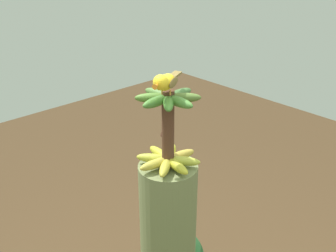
% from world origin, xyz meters
% --- Properties ---
extents(banana_bunch, '(0.26, 0.26, 0.32)m').
position_xyz_m(banana_bunch, '(0.00, -0.00, 1.52)').
color(banana_bunch, '#4C2D1E').
rests_on(banana_bunch, banana_tree).
extents(perched_bird, '(0.12, 0.21, 0.09)m').
position_xyz_m(perched_bird, '(-0.03, 0.05, 1.73)').
color(perched_bird, '#C68933').
rests_on(perched_bird, banana_bunch).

